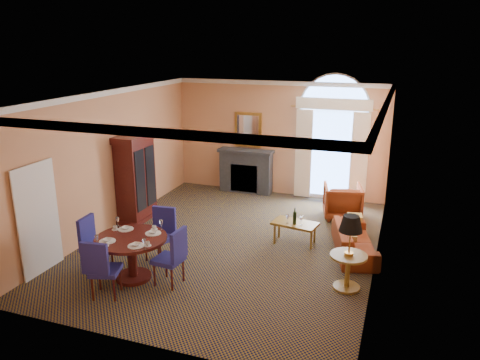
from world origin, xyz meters
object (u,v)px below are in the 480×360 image
(armchair, at_px, (342,201))
(armoire, at_px, (136,179))
(sofa, at_px, (354,240))
(coffee_table, at_px, (295,224))
(side_table, at_px, (350,243))
(dining_table, at_px, (132,248))

(armchair, bearing_deg, armoire, 7.29)
(armoire, bearing_deg, sofa, -1.93)
(armchair, bearing_deg, coffee_table, 55.30)
(armoire, relative_size, coffee_table, 2.07)
(side_table, bearing_deg, armchair, 99.20)
(dining_table, distance_m, armchair, 5.52)
(coffee_table, xyz_separation_m, side_table, (1.32, -1.58, 0.42))
(dining_table, distance_m, side_table, 3.91)
(sofa, distance_m, coffee_table, 1.29)
(sofa, relative_size, side_table, 1.39)
(coffee_table, relative_size, side_table, 0.76)
(sofa, bearing_deg, armchair, -0.15)
(side_table, bearing_deg, armoire, 162.09)
(dining_table, relative_size, coffee_table, 1.28)
(armoire, relative_size, side_table, 1.56)
(dining_table, bearing_deg, coffee_table, 45.93)
(armoire, xyz_separation_m, side_table, (5.32, -1.72, -0.15))
(sofa, bearing_deg, coffee_table, 73.35)
(armoire, xyz_separation_m, armchair, (4.75, 1.80, -0.60))
(dining_table, xyz_separation_m, coffee_table, (2.46, 2.54, -0.16))
(dining_table, relative_size, sofa, 0.70)
(side_table, bearing_deg, coffee_table, 129.95)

